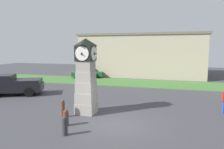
# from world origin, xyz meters

# --- Properties ---
(ground_plane) EXTENTS (79.26, 79.26, 0.00)m
(ground_plane) POSITION_xyz_m (0.00, 0.00, 0.00)
(ground_plane) COLOR #424247
(clock_tower) EXTENTS (1.48, 1.42, 4.87)m
(clock_tower) POSITION_xyz_m (-2.36, 1.42, 2.35)
(clock_tower) COLOR #9B968C
(clock_tower) RESTS_ON ground_plane
(bollard_near_tower) EXTENTS (0.25, 0.25, 1.11)m
(bollard_near_tower) POSITION_xyz_m (-3.42, 0.22, 0.56)
(bollard_near_tower) COLOR brown
(bollard_near_tower) RESTS_ON ground_plane
(bollard_mid_row) EXTENTS (0.30, 0.30, 0.91)m
(bollard_mid_row) POSITION_xyz_m (-2.52, -1.05, 0.46)
(bollard_mid_row) COLOR brown
(bollard_mid_row) RESTS_ON ground_plane
(bollard_far_row) EXTENTS (0.28, 0.28, 0.97)m
(bollard_far_row) POSITION_xyz_m (-1.93, -2.27, 0.49)
(bollard_far_row) COLOR #333338
(bollard_far_row) RESTS_ON ground_plane
(car_far_lot) EXTENTS (4.61, 3.06, 1.48)m
(car_far_lot) POSITION_xyz_m (-8.96, 16.97, 0.75)
(car_far_lot) COLOR #19602D
(car_far_lot) RESTS_ON ground_plane
(pickup_truck) EXTENTS (5.42, 4.06, 1.85)m
(pickup_truck) POSITION_xyz_m (-10.90, 4.72, 0.93)
(pickup_truck) COLOR black
(pickup_truck) RESTS_ON ground_plane
(warehouse_blue_far) EXTENTS (18.45, 10.34, 6.29)m
(warehouse_blue_far) POSITION_xyz_m (-1.81, 23.03, 3.15)
(warehouse_blue_far) COLOR #B7A88E
(warehouse_blue_far) RESTS_ON ground_plane
(grass_verge_far) EXTENTS (47.55, 6.00, 0.04)m
(grass_verge_far) POSITION_xyz_m (-2.42, 14.53, 0.02)
(grass_verge_far) COLOR #477A38
(grass_verge_far) RESTS_ON ground_plane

